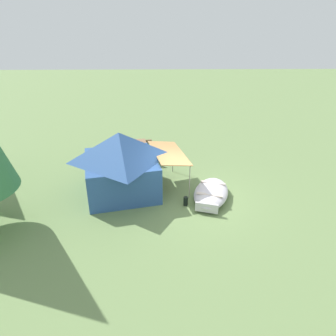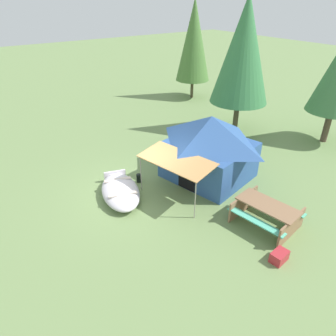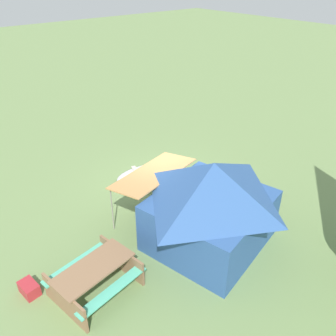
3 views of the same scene
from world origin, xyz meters
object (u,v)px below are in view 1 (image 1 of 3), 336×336
(picnic_table, at_px, (139,150))
(fuel_can, at_px, (186,201))
(cooler_box, at_px, (158,147))
(canvas_cabin_tent, at_px, (121,162))
(beached_rowboat, at_px, (211,193))

(picnic_table, bearing_deg, fuel_can, -155.71)
(picnic_table, relative_size, fuel_can, 6.06)
(cooler_box, xyz_separation_m, fuel_can, (-5.69, -1.09, 0.02))
(picnic_table, xyz_separation_m, fuel_can, (-4.45, -2.01, -0.31))
(picnic_table, xyz_separation_m, cooler_box, (1.25, -0.92, -0.33))
(canvas_cabin_tent, bearing_deg, picnic_table, -8.40)
(beached_rowboat, height_order, picnic_table, picnic_table)
(beached_rowboat, relative_size, cooler_box, 5.44)
(cooler_box, bearing_deg, fuel_can, -169.17)
(fuel_can, bearing_deg, picnic_table, 24.29)
(cooler_box, bearing_deg, canvas_cabin_tent, 162.78)
(beached_rowboat, distance_m, cooler_box, 5.63)
(beached_rowboat, bearing_deg, fuel_can, 114.79)
(beached_rowboat, relative_size, picnic_table, 1.31)
(canvas_cabin_tent, bearing_deg, beached_rowboat, -101.27)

